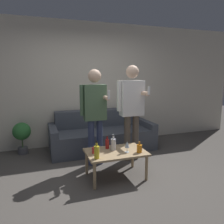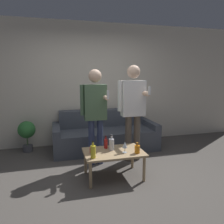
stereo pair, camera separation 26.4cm
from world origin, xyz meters
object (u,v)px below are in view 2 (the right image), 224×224
at_px(person_standing_left, 95,109).
at_px(person_standing_right, 133,105).
at_px(couch, 105,135).
at_px(coffee_table, 114,154).
at_px(bottle_orange, 137,149).

height_order(person_standing_left, person_standing_right, person_standing_right).
relative_size(couch, coffee_table, 2.39).
xyz_separation_m(couch, person_standing_right, (0.34, -0.81, 0.74)).
xyz_separation_m(bottle_orange, person_standing_left, (-0.49, 0.74, 0.51)).
distance_m(couch, person_standing_left, 1.13).
height_order(couch, person_standing_left, person_standing_left).
xyz_separation_m(couch, coffee_table, (-0.18, -1.38, 0.08)).
bearing_deg(bottle_orange, coffee_table, 152.98).
distance_m(coffee_table, person_standing_right, 1.01).
height_order(couch, bottle_orange, couch).
distance_m(coffee_table, bottle_orange, 0.37).
bearing_deg(person_standing_left, bottle_orange, -56.35).
distance_m(bottle_orange, person_standing_left, 1.02).
bearing_deg(person_standing_right, couch, 112.61).
bearing_deg(coffee_table, bottle_orange, -27.02).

